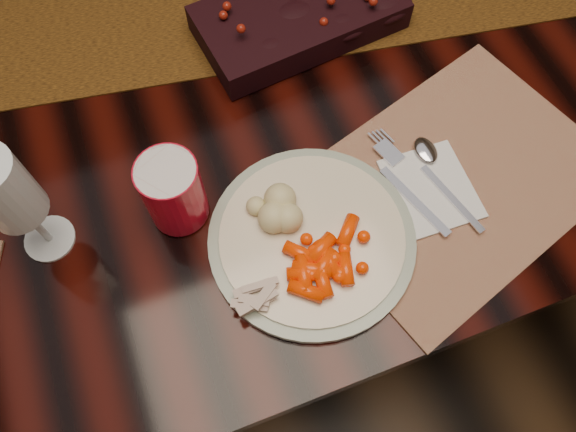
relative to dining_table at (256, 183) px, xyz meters
name	(u,v)px	position (x,y,z in m)	size (l,w,h in m)	color
floor	(263,247)	(0.00, 0.00, -0.38)	(5.00, 5.00, 0.00)	black
dining_table	(256,183)	(0.00, 0.00, 0.00)	(1.80, 1.00, 0.75)	black
table_runner	(183,3)	(-0.05, 0.17, 0.38)	(1.59, 0.33, 0.00)	black
centerpiece	(299,13)	(0.11, 0.05, 0.41)	(0.32, 0.16, 0.06)	black
placemat_main	(456,179)	(0.22, -0.30, 0.38)	(0.41, 0.30, 0.00)	brown
dinner_plate	(312,238)	(-0.01, -0.31, 0.39)	(0.28, 0.28, 0.02)	beige
baby_carrots	(326,259)	(-0.01, -0.35, 0.40)	(0.11, 0.09, 0.02)	#FF3500
mashed_potatoes	(268,208)	(-0.05, -0.26, 0.41)	(0.07, 0.06, 0.04)	beige
turkey_shreds	(256,292)	(-0.10, -0.36, 0.40)	(0.07, 0.06, 0.02)	tan
napkin	(431,189)	(0.18, -0.30, 0.38)	(0.11, 0.13, 0.00)	white
fork	(408,188)	(0.14, -0.29, 0.39)	(0.02, 0.17, 0.00)	white
spoon	(444,183)	(0.19, -0.30, 0.39)	(0.03, 0.15, 0.00)	silver
red_cup	(173,192)	(-0.16, -0.20, 0.43)	(0.08, 0.08, 0.11)	#B10C21
wine_glass	(19,208)	(-0.34, -0.18, 0.47)	(0.07, 0.07, 0.19)	white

